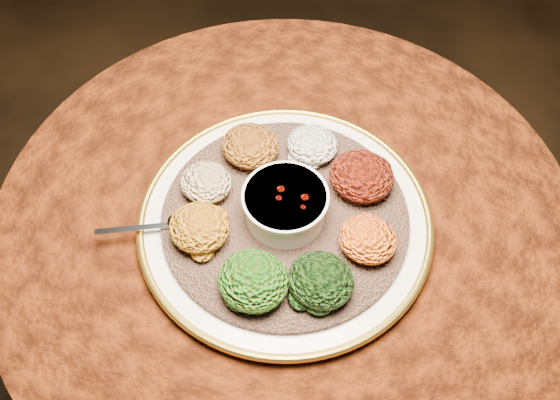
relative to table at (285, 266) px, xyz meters
The scene contains 13 objects.
table is the anchor object (origin of this frame).
platter 0.19m from the table, 58.23° to the right, with size 0.53×0.53×0.02m.
injera 0.20m from the table, 58.23° to the right, with size 0.39×0.39×0.01m, color brown.
stew_bowl 0.24m from the table, 58.23° to the right, with size 0.13×0.13×0.06m.
spoon 0.28m from the table, 129.63° to the right, with size 0.12×0.11×0.01m.
portion_ayib 0.25m from the table, 103.66° to the left, with size 0.09×0.08×0.04m, color silver.
portion_kitfo 0.26m from the table, 52.85° to the left, with size 0.11×0.10×0.05m, color black.
portion_tikil 0.27m from the table, ahead, with size 0.09×0.08×0.04m, color #C68B10.
portion_gomen 0.28m from the table, 35.54° to the right, with size 0.10×0.09×0.05m, color black.
portion_mixveg 0.28m from the table, 71.24° to the right, with size 0.10×0.10×0.05m, color maroon.
portion_kik 0.27m from the table, 119.04° to the right, with size 0.09×0.09×0.05m, color #B1610F.
portion_timatim 0.26m from the table, 155.05° to the right, with size 0.08×0.08×0.04m, color maroon.
portion_shiro 0.26m from the table, 157.56° to the left, with size 0.10×0.09×0.05m, color #8E4B11.
Camera 1 is at (0.32, -0.45, 1.58)m, focal length 40.00 mm.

